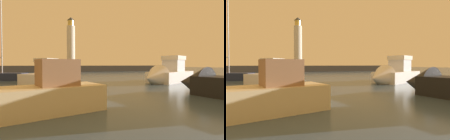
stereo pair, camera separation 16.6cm
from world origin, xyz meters
TOP-DOWN VIEW (x-y plane):
  - ground_plane at (0.00, 26.64)m, footprint 220.00×220.00m
  - breakwater at (0.00, 53.27)m, footprint 67.41×6.35m
  - lighthouse at (-0.53, 53.27)m, footprint 2.35×2.35m
  - motorboat_0 at (-4.91, 19.91)m, footprint 6.39×7.89m
  - motorboat_1 at (7.07, 15.63)m, footprint 9.06×6.86m
  - motorboat_2 at (-6.39, 5.33)m, footprint 7.06×3.92m

SIDE VIEW (x-z plane):
  - ground_plane at x=0.00m, z-range 0.00..0.00m
  - motorboat_2 at x=-6.39m, z-range -0.60..2.00m
  - motorboat_0 at x=-4.91m, z-range -0.84..2.39m
  - breakwater at x=0.00m, z-range 0.00..1.74m
  - motorboat_1 at x=7.07m, z-range -0.97..2.75m
  - lighthouse at x=-0.53m, z-range 1.36..15.67m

